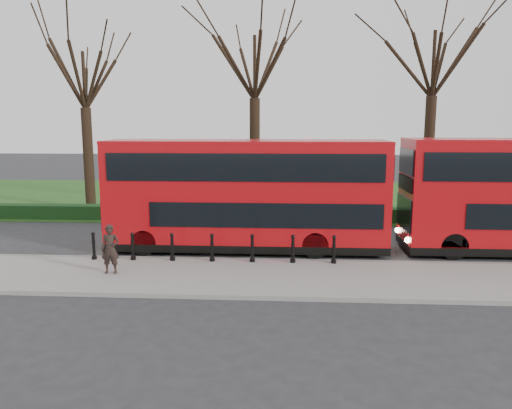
{
  "coord_description": "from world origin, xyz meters",
  "views": [
    {
      "loc": [
        3.84,
        -19.25,
        5.35
      ],
      "look_at": [
        2.65,
        0.5,
        2.0
      ],
      "focal_mm": 35.0,
      "sensor_mm": 36.0,
      "label": 1
    }
  ],
  "objects": [
    {
      "name": "yellow_line_outer",
      "position": [
        0.0,
        -0.7,
        0.01
      ],
      "size": [
        60.0,
        0.1,
        0.01
      ],
      "primitive_type": "cube",
      "color": "yellow",
      "rests_on": "ground"
    },
    {
      "name": "hedge",
      "position": [
        0.0,
        6.8,
        0.4
      ],
      "size": [
        60.0,
        0.9,
        0.8
      ],
      "primitive_type": "cube",
      "color": "black",
      "rests_on": "ground"
    },
    {
      "name": "grass_verge",
      "position": [
        0.0,
        15.0,
        0.03
      ],
      "size": [
        60.0,
        18.0,
        0.06
      ],
      "primitive_type": "cube",
      "color": "#224C19",
      "rests_on": "ground"
    },
    {
      "name": "pedestrian",
      "position": [
        -2.13,
        -3.05,
        1.0
      ],
      "size": [
        0.64,
        0.44,
        1.7
      ],
      "primitive_type": "imported",
      "rotation": [
        0.0,
        0.0,
        0.05
      ],
      "color": "black",
      "rests_on": "pavement"
    },
    {
      "name": "tree_mid",
      "position": [
        2.0,
        10.0,
        8.73
      ],
      "size": [
        7.68,
        7.68,
        12.0
      ],
      "color": "black",
      "rests_on": "ground"
    },
    {
      "name": "bollard_row",
      "position": [
        1.12,
        -1.35,
        0.65
      ],
      "size": [
        9.17,
        0.15,
        1.0
      ],
      "color": "black",
      "rests_on": "pavement"
    },
    {
      "name": "tree_right",
      "position": [
        12.0,
        10.0,
        8.87
      ],
      "size": [
        7.8,
        7.8,
        12.19
      ],
      "color": "black",
      "rests_on": "ground"
    },
    {
      "name": "kerb",
      "position": [
        0.0,
        -1.0,
        0.07
      ],
      "size": [
        60.0,
        0.25,
        0.16
      ],
      "primitive_type": "cube",
      "color": "slate",
      "rests_on": "ground"
    },
    {
      "name": "ground",
      "position": [
        0.0,
        0.0,
        0.0
      ],
      "size": [
        120.0,
        120.0,
        0.0
      ],
      "primitive_type": "plane",
      "color": "#28282B",
      "rests_on": "ground"
    },
    {
      "name": "yellow_line_inner",
      "position": [
        0.0,
        -0.5,
        0.01
      ],
      "size": [
        60.0,
        0.1,
        0.01
      ],
      "primitive_type": "cube",
      "color": "yellow",
      "rests_on": "ground"
    },
    {
      "name": "pavement",
      "position": [
        0.0,
        -3.0,
        0.07
      ],
      "size": [
        60.0,
        4.0,
        0.15
      ],
      "primitive_type": "cube",
      "color": "gray",
      "rests_on": "ground"
    },
    {
      "name": "bus_lead",
      "position": [
        2.22,
        0.99,
        2.29
      ],
      "size": [
        11.42,
        2.62,
        4.54
      ],
      "color": "#AE0A10",
      "rests_on": "ground"
    },
    {
      "name": "tree_left",
      "position": [
        -8.0,
        10.0,
        8.04
      ],
      "size": [
        7.08,
        7.08,
        11.06
      ],
      "color": "black",
      "rests_on": "ground"
    }
  ]
}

